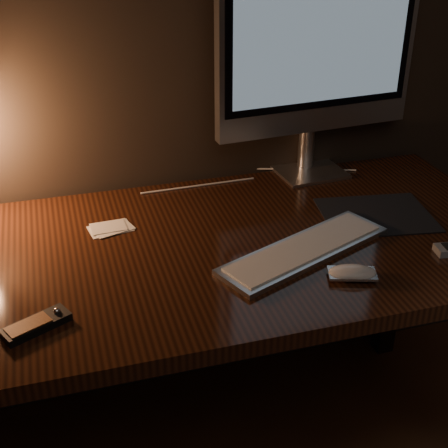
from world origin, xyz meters
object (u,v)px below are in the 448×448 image
object	(u,v)px
monitor	(319,49)
mouse	(352,274)
desk	(201,274)
media_remote	(36,324)
keyboard	(305,250)

from	to	relation	value
monitor	mouse	distance (m)	0.68
desk	monitor	xyz separation A→B (m)	(0.41, 0.26, 0.50)
mouse	media_remote	world-z (taller)	media_remote
keyboard	mouse	world-z (taller)	mouse
keyboard	media_remote	xyz separation A→B (m)	(-0.62, -0.12, 0.00)
desk	mouse	world-z (taller)	mouse
keyboard	mouse	size ratio (longest dim) A/B	4.34
desk	monitor	size ratio (longest dim) A/B	2.55
keyboard	monitor	bearing A→B (deg)	42.34
desk	mouse	xyz separation A→B (m)	(0.27, -0.30, 0.14)
monitor	keyboard	world-z (taller)	monitor
monitor	keyboard	bearing A→B (deg)	-119.54
mouse	media_remote	xyz separation A→B (m)	(-0.67, 0.01, -0.00)
media_remote	monitor	bearing A→B (deg)	7.83
desk	media_remote	size ratio (longest dim) A/B	11.32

